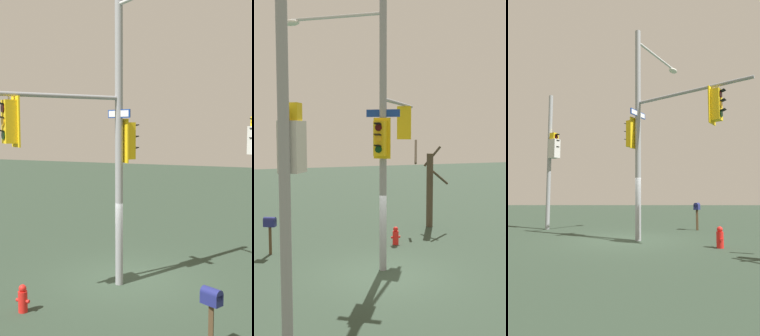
{
  "view_description": "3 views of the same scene",
  "coord_description": "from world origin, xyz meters",
  "views": [
    {
      "loc": [
        -4.86,
        12.68,
        4.81
      ],
      "look_at": [
        -0.26,
        0.9,
        3.6
      ],
      "focal_mm": 47.67,
      "sensor_mm": 36.0,
      "label": 1
    },
    {
      "loc": [
        -4.5,
        -12.36,
        4.59
      ],
      "look_at": [
        -0.11,
        0.11,
        3.43
      ],
      "focal_mm": 45.28,
      "sensor_mm": 36.0,
      "label": 2
    },
    {
      "loc": [
        11.52,
        0.43,
        1.8
      ],
      "look_at": [
        -0.14,
        0.32,
        2.93
      ],
      "focal_mm": 30.12,
      "sensor_mm": 36.0,
      "label": 3
    }
  ],
  "objects": [
    {
      "name": "main_signal_pole_assembly",
      "position": [
        0.33,
        1.14,
        4.87
      ],
      "size": [
        5.63,
        4.35,
        8.76
      ],
      "rotation": [
        0.0,
        0.0,
        0.96
      ],
      "color": "gray",
      "rests_on": "ground"
    },
    {
      "name": "ground_plane",
      "position": [
        0.0,
        0.0,
        0.0
      ],
      "size": [
        80.0,
        80.0,
        0.0
      ],
      "primitive_type": "plane",
      "color": "#2B3A2D"
    },
    {
      "name": "mailbox",
      "position": [
        -3.23,
        3.56,
        1.11
      ],
      "size": [
        0.5,
        0.42,
        1.41
      ],
      "rotation": [
        0.0,
        0.0,
        1.09
      ],
      "color": "#4C3823",
      "rests_on": "ground"
    },
    {
      "name": "fire_hydrant",
      "position": [
        1.67,
        3.28,
        0.34
      ],
      "size": [
        0.38,
        0.24,
        0.73
      ],
      "color": "red",
      "rests_on": "ground"
    },
    {
      "name": "secondary_pole_assembly",
      "position": [
        -3.48,
        -4.15,
        4.01
      ],
      "size": [
        0.61,
        0.74,
        7.28
      ],
      "rotation": [
        0.0,
        0.0,
        1.01
      ],
      "color": "gray",
      "rests_on": "ground"
    }
  ]
}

